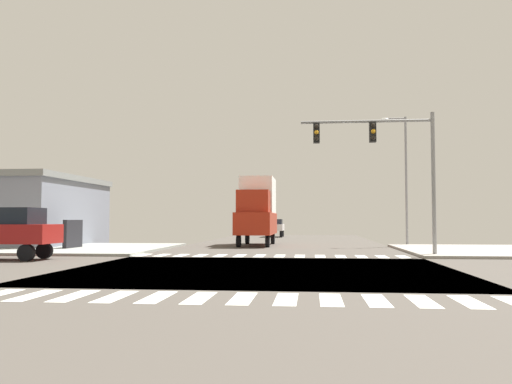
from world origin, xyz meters
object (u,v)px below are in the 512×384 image
at_px(street_lamp, 403,169).
at_px(box_truck_crossing_2, 257,209).
at_px(sedan_queued_1, 275,226).
at_px(pickup_leading_2, 3,231).
at_px(traffic_signal_mast, 382,150).

distance_m(street_lamp, box_truck_crossing_2, 10.46).
xyz_separation_m(sedan_queued_1, pickup_leading_2, (-10.03, -33.97, 0.17)).
relative_size(traffic_signal_mast, pickup_leading_2, 1.40).
bearing_deg(street_lamp, pickup_leading_2, -144.07).
bearing_deg(box_truck_crossing_2, pickup_leading_2, 56.13).
distance_m(sedan_queued_1, pickup_leading_2, 35.42).
distance_m(traffic_signal_mast, box_truck_crossing_2, 13.48).
relative_size(sedan_queued_1, pickup_leading_2, 0.84).
distance_m(box_truck_crossing_2, pickup_leading_2, 18.05).
bearing_deg(street_lamp, traffic_signal_mast, -104.48).
distance_m(street_lamp, sedan_queued_1, 22.24).
bearing_deg(box_truck_crossing_2, sedan_queued_1, -90.00).
relative_size(box_truck_crossing_2, sedan_queued_1, 1.67).
distance_m(traffic_signal_mast, pickup_leading_2, 18.28).
relative_size(street_lamp, box_truck_crossing_2, 1.24).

